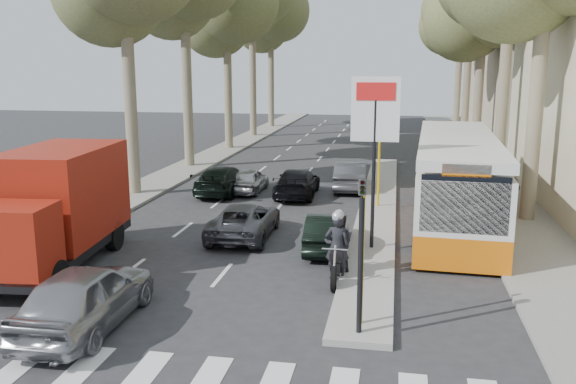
{
  "coord_description": "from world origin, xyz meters",
  "views": [
    {
      "loc": [
        3.91,
        -14.12,
        5.95
      ],
      "look_at": [
        0.26,
        6.34,
        1.6
      ],
      "focal_mm": 38.0,
      "sensor_mm": 36.0,
      "label": 1
    }
  ],
  "objects_px": {
    "city_bus": "(456,177)",
    "motorcycle": "(338,247)",
    "silver_hatchback": "(86,296)",
    "dark_hatchback": "(327,232)",
    "red_truck": "(54,206)"
  },
  "relations": [
    {
      "from": "dark_hatchback",
      "to": "motorcycle",
      "type": "height_order",
      "value": "motorcycle"
    },
    {
      "from": "dark_hatchback",
      "to": "motorcycle",
      "type": "distance_m",
      "value": 2.72
    },
    {
      "from": "city_bus",
      "to": "motorcycle",
      "type": "relative_size",
      "value": 5.43
    },
    {
      "from": "silver_hatchback",
      "to": "dark_hatchback",
      "type": "relative_size",
      "value": 1.21
    },
    {
      "from": "dark_hatchback",
      "to": "city_bus",
      "type": "bearing_deg",
      "value": -137.24
    },
    {
      "from": "silver_hatchback",
      "to": "dark_hatchback",
      "type": "distance_m",
      "value": 8.47
    },
    {
      "from": "dark_hatchback",
      "to": "motorcycle",
      "type": "xyz_separation_m",
      "value": [
        0.6,
        -2.64,
        0.31
      ]
    },
    {
      "from": "city_bus",
      "to": "motorcycle",
      "type": "height_order",
      "value": "city_bus"
    },
    {
      "from": "city_bus",
      "to": "motorcycle",
      "type": "xyz_separation_m",
      "value": [
        -3.8,
        -7.06,
        -0.85
      ]
    },
    {
      "from": "city_bus",
      "to": "dark_hatchback",
      "type": "bearing_deg",
      "value": -131.84
    },
    {
      "from": "city_bus",
      "to": "motorcycle",
      "type": "distance_m",
      "value": 8.07
    },
    {
      "from": "dark_hatchback",
      "to": "city_bus",
      "type": "distance_m",
      "value": 6.35
    },
    {
      "from": "red_truck",
      "to": "motorcycle",
      "type": "bearing_deg",
      "value": -2.23
    },
    {
      "from": "dark_hatchback",
      "to": "city_bus",
      "type": "relative_size",
      "value": 0.29
    },
    {
      "from": "city_bus",
      "to": "silver_hatchback",
      "type": "bearing_deg",
      "value": -125.73
    }
  ]
}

